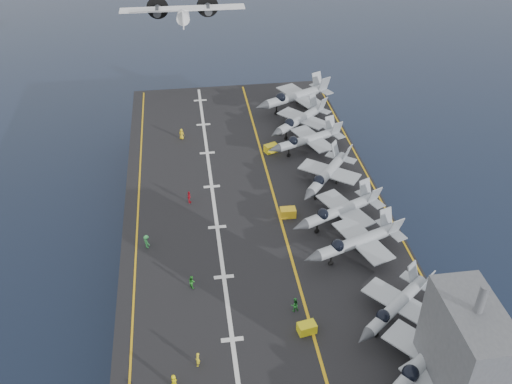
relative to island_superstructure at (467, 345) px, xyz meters
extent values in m
plane|color=#142135|center=(-15.00, 30.00, -17.90)|extent=(500.00, 500.00, 0.00)
cube|color=#56595E|center=(-15.00, 30.00, -12.90)|extent=(36.00, 90.00, 10.00)
cube|color=black|center=(-15.00, 30.00, -7.70)|extent=(38.00, 92.00, 0.40)
cube|color=gold|center=(-12.00, 30.00, -7.48)|extent=(0.35, 90.00, 0.02)
cube|color=silver|center=(-21.00, 30.00, -7.48)|extent=(0.50, 90.00, 0.02)
cube|color=gold|center=(-32.00, 30.00, -7.48)|extent=(0.25, 90.00, 0.02)
cube|color=gold|center=(3.50, 30.00, -7.48)|extent=(0.25, 90.00, 0.02)
imported|color=yellow|center=(-27.44, 4.76, -6.62)|extent=(1.14, 1.26, 1.75)
imported|color=yellow|center=(-24.91, 7.11, -6.57)|extent=(1.07, 1.29, 1.85)
imported|color=#258A26|center=(-24.99, 18.81, -6.61)|extent=(1.15, 1.28, 1.77)
imported|color=green|center=(-30.51, 27.04, -6.52)|extent=(1.28, 1.42, 1.97)
imported|color=#B0121F|center=(-24.55, 36.32, -6.52)|extent=(0.96, 1.28, 1.96)
imported|color=yellow|center=(-25.04, 55.38, -6.55)|extent=(1.35, 1.15, 1.91)
imported|color=#268C33|center=(-13.39, 13.29, -6.54)|extent=(1.29, 1.00, 1.93)
camera|label=1|loc=(-24.21, -31.91, 42.00)|focal=40.00mm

